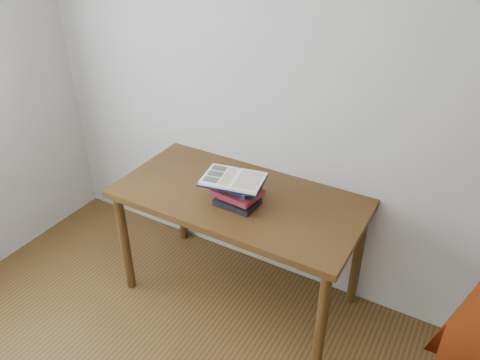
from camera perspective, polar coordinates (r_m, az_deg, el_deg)
The scene contains 3 objects.
desk at distance 2.83m, azimuth -0.14°, elevation -3.52°, with size 1.48×0.74×0.80m.
book_stack at distance 2.67m, azimuth -0.31°, elevation -1.60°, with size 0.27×0.22×0.15m.
open_book at distance 2.62m, azimuth -0.82°, elevation 0.09°, with size 0.38×0.30×0.03m.
Camera 1 is at (1.10, -0.63, 2.33)m, focal length 35.00 mm.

